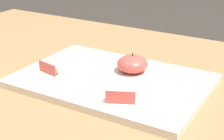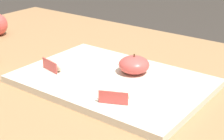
% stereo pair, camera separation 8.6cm
% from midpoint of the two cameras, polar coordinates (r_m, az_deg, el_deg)
% --- Properties ---
extents(dining_table, '(1.48, 0.90, 0.76)m').
position_cam_midpoint_polar(dining_table, '(0.98, 0.25, -5.71)').
color(dining_table, '#9E754C').
rests_on(dining_table, ground_plane).
extents(cutting_board, '(0.46, 0.31, 0.02)m').
position_cam_midpoint_polar(cutting_board, '(0.88, 2.83, -1.79)').
color(cutting_board, beige).
rests_on(cutting_board, dining_table).
extents(apple_half_skin_up, '(0.08, 0.08, 0.05)m').
position_cam_midpoint_polar(apple_half_skin_up, '(0.90, 6.32, 0.80)').
color(apple_half_skin_up, '#D14C47').
rests_on(apple_half_skin_up, cutting_board).
extents(apple_wedge_back, '(0.07, 0.05, 0.03)m').
position_cam_midpoint_polar(apple_wedge_back, '(0.75, 3.68, -4.17)').
color(apple_wedge_back, beige).
rests_on(apple_wedge_back, cutting_board).
extents(apple_wedge_front, '(0.07, 0.04, 0.03)m').
position_cam_midpoint_polar(apple_wedge_front, '(0.92, -6.77, 0.84)').
color(apple_wedge_front, beige).
rests_on(apple_wedge_front, cutting_board).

